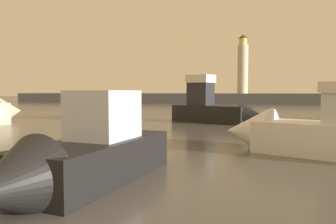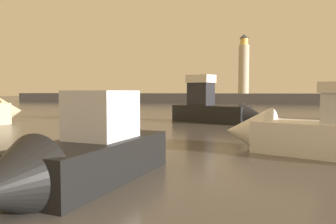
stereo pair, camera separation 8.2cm
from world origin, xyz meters
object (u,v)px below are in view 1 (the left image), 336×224
object	(u,v)px
motorboat_1	(105,112)
motorboat_3	(79,157)
mooring_buoy	(125,119)
motorboat_2	(215,108)
lighthouse	(243,66)
motorboat_6	(310,131)

from	to	relation	value
motorboat_1	motorboat_3	world-z (taller)	motorboat_3
motorboat_1	mooring_buoy	distance (m)	4.17
motorboat_1	motorboat_3	size ratio (longest dim) A/B	1.05
motorboat_2	motorboat_3	bearing A→B (deg)	-94.91
lighthouse	motorboat_3	world-z (taller)	lighthouse
lighthouse	mooring_buoy	world-z (taller)	lighthouse
motorboat_6	motorboat_1	bearing A→B (deg)	139.30
motorboat_2	motorboat_6	distance (m)	12.47
lighthouse	motorboat_6	world-z (taller)	lighthouse
motorboat_1	motorboat_3	bearing A→B (deg)	-67.54
motorboat_1	mooring_buoy	bearing A→B (deg)	-45.69
motorboat_2	motorboat_6	xyz separation A→B (m)	(4.68, -11.56, -0.23)
motorboat_6	mooring_buoy	size ratio (longest dim) A/B	9.33
motorboat_2	motorboat_3	world-z (taller)	motorboat_2
motorboat_3	motorboat_6	bearing A→B (deg)	44.55
motorboat_3	motorboat_6	size ratio (longest dim) A/B	0.90
lighthouse	motorboat_1	distance (m)	41.95
motorboat_6	motorboat_2	bearing A→B (deg)	112.07
motorboat_6	mooring_buoy	world-z (taller)	motorboat_6
lighthouse	mooring_buoy	xyz separation A→B (m)	(-6.96, -43.24, -6.73)
motorboat_2	motorboat_3	xyz separation A→B (m)	(-1.52, -17.66, -0.33)
motorboat_1	motorboat_2	xyz separation A→B (m)	(8.85, -0.09, 0.37)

